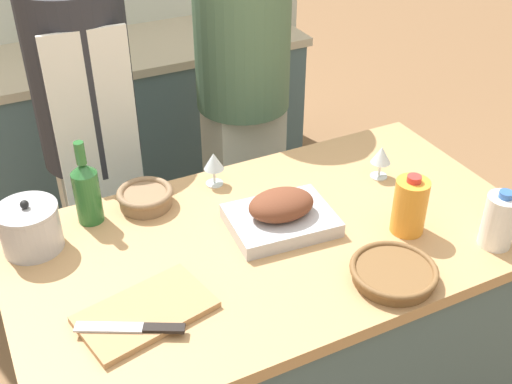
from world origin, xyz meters
TOP-DOWN VIEW (x-y plane):
  - kitchen_island at (0.00, 0.00)m, footprint 1.52×0.84m
  - back_counter at (0.00, 1.64)m, footprint 1.84×0.60m
  - roasting_pan at (0.04, 0.04)m, footprint 0.32×0.26m
  - wicker_basket at (0.19, -0.30)m, footprint 0.23×0.23m
  - cutting_board at (-0.44, -0.14)m, footprint 0.36×0.25m
  - stock_pot at (-0.63, 0.26)m, footprint 0.17×0.17m
  - mixing_bowl at (-0.28, 0.32)m, footprint 0.17×0.17m
  - juice_jug at (0.36, -0.14)m, footprint 0.10×0.10m
  - milk_jug at (0.54, -0.31)m, footprint 0.09×0.09m
  - wine_bottle_green at (-0.45, 0.32)m, footprint 0.08×0.08m
  - wine_glass_left at (-0.05, 0.34)m, footprint 0.07×0.07m
  - wine_glass_right at (0.46, 0.13)m, footprint 0.07×0.07m
  - knife_chef at (-0.48, -0.19)m, footprint 0.25×0.15m
  - condiment_bottle_tall at (-0.28, 1.69)m, footprint 0.07×0.07m
  - condiment_bottle_short at (0.77, 1.47)m, footprint 0.05×0.05m
  - condiment_bottle_extra at (-0.15, 1.58)m, footprint 0.06×0.06m
  - person_cook_aproned at (-0.32, 0.86)m, footprint 0.36×0.36m
  - person_cook_guest at (0.32, 0.88)m, footprint 0.38×0.38m

SIDE VIEW (x-z plane):
  - kitchen_island at x=0.00m, z-range 0.00..0.88m
  - back_counter at x=0.00m, z-range 0.00..0.88m
  - person_cook_aproned at x=-0.32m, z-range 0.08..1.70m
  - cutting_board at x=-0.44m, z-range 0.88..0.90m
  - knife_chef at x=-0.48m, z-range 0.90..0.91m
  - wicker_basket at x=0.19m, z-range 0.88..0.93m
  - mixing_bowl at x=-0.28m, z-range 0.88..0.94m
  - roasting_pan at x=0.04m, z-range 0.87..0.99m
  - stock_pot at x=-0.63m, z-range 0.87..1.03m
  - condiment_bottle_extra at x=-0.15m, z-range 0.88..1.03m
  - wine_glass_right at x=0.46m, z-range 0.90..1.02m
  - milk_jug at x=0.54m, z-range 0.87..1.05m
  - wine_glass_left at x=-0.05m, z-range 0.90..1.02m
  - condiment_bottle_short at x=0.77m, z-range 0.88..1.05m
  - juice_jug at x=0.36m, z-range 0.87..1.06m
  - condiment_bottle_tall at x=-0.28m, z-range 0.87..1.06m
  - person_cook_guest at x=0.32m, z-range 0.09..1.86m
  - wine_bottle_green at x=-0.45m, z-range 0.85..1.12m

